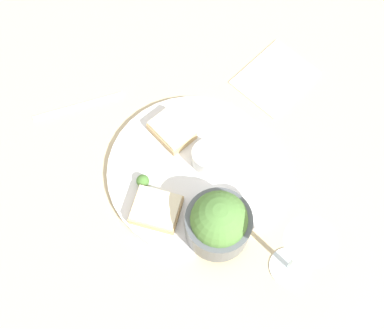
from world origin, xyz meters
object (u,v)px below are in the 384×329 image
salad_bowl (219,222)px  cheese_toast_near (156,209)px  sauce_ramekin (207,157)px  fork (78,106)px  napkin (275,77)px  cheese_toast_far (172,130)px  wine_glass (303,250)px

salad_bowl → cheese_toast_near: bearing=0.3°
sauce_ramekin → cheese_toast_near: sauce_ramekin is taller
salad_bowl → cheese_toast_near: salad_bowl is taller
sauce_ramekin → fork: sauce_ramekin is taller
cheese_toast_near → fork: 0.27m
salad_bowl → sauce_ramekin: size_ratio=2.00×
fork → napkin: bearing=-152.3°
salad_bowl → cheese_toast_far: bearing=-48.6°
sauce_ramekin → fork: (0.27, -0.04, -0.03)m
sauce_ramekin → cheese_toast_far: 0.08m
sauce_ramekin → cheese_toast_far: size_ratio=0.57×
salad_bowl → cheese_toast_far: 0.20m
cheese_toast_near → wine_glass: bearing=175.6°
cheese_toast_near → cheese_toast_far: same height
cheese_toast_near → napkin: bearing=-110.5°
cheese_toast_near → sauce_ramekin: bearing=-114.7°
napkin → sauce_ramekin: bearing=71.7°
wine_glass → sauce_ramekin: bearing=-36.2°
salad_bowl → cheese_toast_far: salad_bowl is taller
cheese_toast_far → fork: size_ratio=0.65×
cheese_toast_far → napkin: size_ratio=0.52×
fork → cheese_toast_far: bearing=178.1°
fork → cheese_toast_near: bearing=144.1°
napkin → fork: same height
salad_bowl → cheese_toast_far: size_ratio=1.14×
cheese_toast_far → napkin: bearing=-128.9°
wine_glass → cheese_toast_near: bearing=-4.4°
salad_bowl → fork: (0.32, -0.15, -0.06)m
salad_bowl → fork: 0.36m
salad_bowl → napkin: size_ratio=0.60×
cheese_toast_near → napkin: (-0.12, -0.33, -0.02)m
salad_bowl → wine_glass: (-0.13, 0.02, 0.05)m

